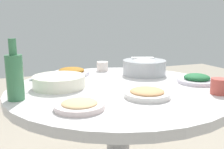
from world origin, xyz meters
name	(u,v)px	position (x,y,z in m)	size (l,w,h in m)	color
round_dining_table	(118,108)	(0.00, 0.00, 0.61)	(1.15, 1.15, 0.73)	#99999E
rice_bowl	(144,67)	(-0.24, 0.28, 0.78)	(0.28, 0.28, 0.10)	#B2B5BA
soup_bowl	(59,82)	(-0.10, -0.29, 0.76)	(0.27, 0.30, 0.06)	white
dish_stirfry	(72,72)	(-0.40, -0.16, 0.75)	(0.23, 0.23, 0.05)	silver
dish_shrimp	(147,93)	(0.22, 0.05, 0.75)	(0.21, 0.21, 0.04)	white
dish_noodles	(80,105)	(0.26, -0.28, 0.75)	(0.20, 0.20, 0.04)	silver
dish_greens	(197,79)	(0.08, 0.45, 0.75)	(0.22, 0.22, 0.05)	silver
green_bottle	(15,76)	(0.05, -0.51, 0.84)	(0.07, 0.07, 0.27)	#3C7B50
tea_cup_near	(219,86)	(0.30, 0.39, 0.77)	(0.08, 0.08, 0.07)	#C14B41
tea_cup_far	(102,66)	(-0.46, 0.07, 0.76)	(0.08, 0.08, 0.06)	white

